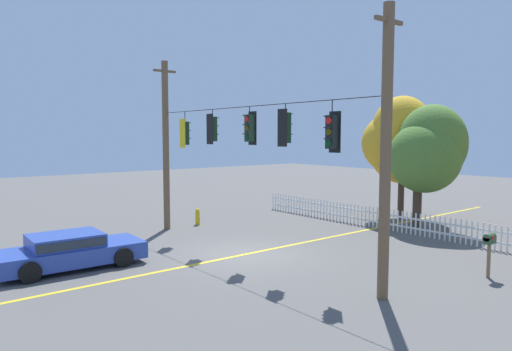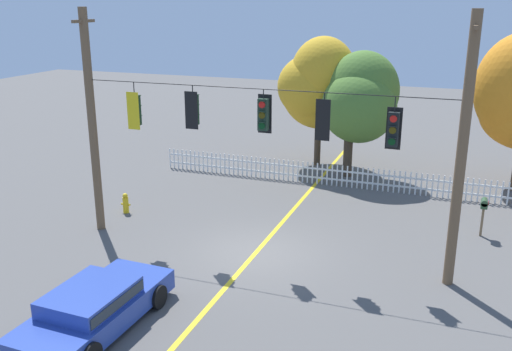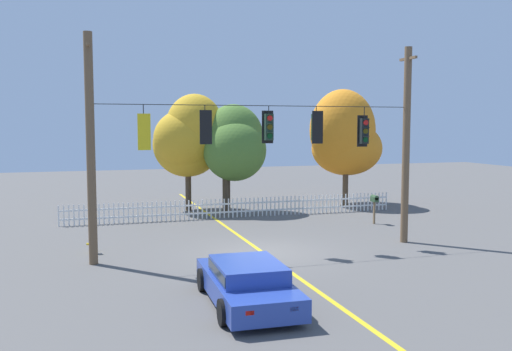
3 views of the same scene
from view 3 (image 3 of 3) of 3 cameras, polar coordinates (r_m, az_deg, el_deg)
ground at (r=20.60m, az=0.63°, el=-7.85°), size 80.00×80.00×0.00m
lane_centerline_stripe at (r=20.60m, az=0.63°, el=-7.84°), size 0.16×36.00×0.01m
signal_support_span at (r=20.09m, az=0.64°, el=3.05°), size 12.17×1.10×7.67m
traffic_signal_southbound_primary at (r=19.19m, az=-11.42°, el=4.42°), size 0.43×0.38×1.53m
traffic_signal_northbound_primary at (r=19.52m, az=-5.23°, el=4.96°), size 0.43×0.38×1.36m
traffic_signal_eastbound_side at (r=20.16m, az=1.30°, el=5.00°), size 0.43×0.38×1.35m
traffic_signal_westbound_side at (r=20.81m, az=6.19°, el=4.94°), size 0.43×0.38×1.38m
traffic_signal_northbound_secondary at (r=21.70m, az=10.99°, el=4.51°), size 0.43×0.38×1.52m
white_picket_fence at (r=28.13m, az=-1.95°, el=-3.32°), size 17.07×0.06×0.98m
autumn_maple_near_fence at (r=30.19m, az=-6.89°, el=3.86°), size 3.78×3.71×6.31m
autumn_maple_mid at (r=29.60m, az=-2.25°, el=3.20°), size 3.37×3.30×5.76m
autumn_oak_far_east at (r=32.57m, az=9.02°, el=3.90°), size 4.45×3.98×6.69m
parked_car at (r=14.68m, az=-0.93°, el=-10.79°), size 2.15×4.62×1.15m
fire_hydrant at (r=21.20m, az=-16.47°, el=-6.62°), size 0.38×0.22×0.79m
roadside_mailbox at (r=26.79m, az=12.04°, el=-2.51°), size 0.25×0.44×1.37m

